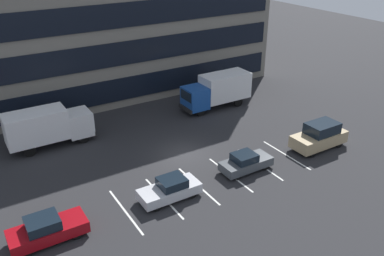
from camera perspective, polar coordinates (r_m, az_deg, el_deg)
ground_plane at (r=33.30m, az=-1.20°, el=-3.66°), size 120.00×120.00×0.00m
office_building at (r=45.97m, az=-13.25°, el=15.98°), size 37.01×12.88×18.00m
lot_markings at (r=30.11m, az=3.14°, el=-7.21°), size 14.14×5.40×0.01m
box_truck_blue at (r=41.50m, az=3.55°, el=5.37°), size 7.26×2.41×3.37m
box_truck_white at (r=35.79m, az=-19.42°, el=0.28°), size 7.05×2.33×3.27m
sedan_maroon at (r=25.91m, az=-19.50°, el=-13.14°), size 4.43×1.86×1.59m
sedan_silver at (r=27.87m, az=-3.06°, el=-8.49°), size 4.20×1.76×1.50m
suv_tan at (r=35.46m, az=17.30°, el=-1.05°), size 4.82×2.04×2.18m
sedan_charcoal at (r=31.12m, az=7.46°, el=-4.75°), size 4.03×1.69×1.44m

